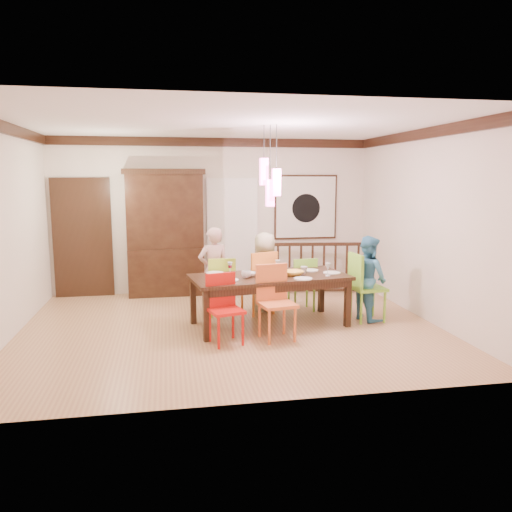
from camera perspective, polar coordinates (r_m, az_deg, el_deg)
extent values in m
plane|color=#A87751|center=(7.37, -2.86, -8.16)|extent=(6.00, 6.00, 0.00)
plane|color=white|center=(7.09, -3.05, 14.88)|extent=(6.00, 6.00, 0.00)
plane|color=silver|center=(9.56, -4.85, 4.60)|extent=(6.00, 0.00, 6.00)
plane|color=silver|center=(7.34, -26.90, 2.39)|extent=(0.00, 5.00, 5.00)
plane|color=silver|center=(8.03, 18.84, 3.35)|extent=(0.00, 5.00, 5.00)
cube|color=black|center=(9.62, -19.17, 1.77)|extent=(1.04, 0.07, 2.24)
cube|color=silver|center=(9.60, -2.72, 2.24)|extent=(0.97, 0.05, 2.22)
cube|color=black|center=(9.85, 5.68, 5.59)|extent=(1.25, 0.04, 1.25)
cube|color=silver|center=(9.83, 5.72, 5.58)|extent=(1.18, 0.02, 1.18)
cylinder|color=black|center=(9.81, 5.74, 5.46)|extent=(0.56, 0.01, 0.56)
cube|color=#FF4CA7|center=(7.20, 0.91, 9.61)|extent=(0.11, 0.11, 0.38)
cylinder|color=black|center=(7.22, 0.92, 12.95)|extent=(0.01, 0.01, 0.46)
cube|color=#FF4CA7|center=(7.14, 2.33, 8.41)|extent=(0.11, 0.11, 0.38)
cylinder|color=black|center=(7.15, 2.36, 12.38)|extent=(0.01, 0.01, 0.61)
cube|color=#FF4CA7|center=(7.17, 1.61, 7.22)|extent=(0.11, 0.11, 0.38)
cylinder|color=black|center=(7.18, 1.63, 11.77)|extent=(0.01, 0.01, 0.76)
cube|color=black|center=(7.31, 1.57, -2.42)|extent=(2.40, 1.35, 0.05)
cube|color=black|center=(7.68, -6.88, -4.80)|extent=(0.09, 0.09, 0.70)
cube|color=black|center=(8.07, 8.30, -4.15)|extent=(0.09, 0.09, 0.70)
cube|color=black|center=(6.84, -6.44, -6.51)|extent=(0.09, 0.09, 0.70)
cube|color=black|center=(7.28, 10.47, -5.66)|extent=(0.09, 0.09, 0.70)
cube|color=black|center=(7.76, 0.88, -2.32)|extent=(2.06, 0.34, 0.10)
cube|color=black|center=(6.89, 2.34, -3.77)|extent=(2.06, 0.34, 0.10)
cube|color=#A5CB2E|center=(7.94, -4.02, -3.54)|extent=(0.43, 0.43, 0.04)
cube|color=#A5CB2E|center=(7.89, -4.04, -1.75)|extent=(0.42, 0.04, 0.46)
cylinder|color=#A5CB2E|center=(7.81, -5.12, -5.51)|extent=(0.04, 0.04, 0.44)
cylinder|color=#A5CB2E|center=(7.85, -2.61, -5.42)|extent=(0.04, 0.04, 0.44)
cylinder|color=#A5CB2E|center=(8.14, -5.34, -4.92)|extent=(0.04, 0.04, 0.44)
cylinder|color=#A5CB2E|center=(8.18, -2.93, -4.83)|extent=(0.04, 0.04, 0.44)
cube|color=orange|center=(8.01, 0.20, -3.11)|extent=(0.59, 0.59, 0.04)
cube|color=orange|center=(7.96, 0.20, -1.18)|extent=(0.45, 0.20, 0.50)
cylinder|color=orange|center=(7.86, -0.90, -5.24)|extent=(0.04, 0.04, 0.48)
cylinder|color=orange|center=(7.93, 1.77, -5.12)|extent=(0.04, 0.04, 0.48)
cylinder|color=orange|center=(8.22, -1.32, -4.61)|extent=(0.04, 0.04, 0.48)
cylinder|color=orange|center=(8.28, 1.23, -4.51)|extent=(0.04, 0.04, 0.48)
cube|color=#75BE34|center=(8.24, 5.21, -3.28)|extent=(0.43, 0.43, 0.04)
cube|color=#75BE34|center=(8.19, 5.23, -1.65)|extent=(0.40, 0.07, 0.44)
cylinder|color=#75BE34|center=(8.09, 4.38, -5.08)|extent=(0.03, 0.03, 0.42)
cylinder|color=#75BE34|center=(8.18, 6.58, -4.97)|extent=(0.03, 0.03, 0.42)
cylinder|color=#75BE34|center=(8.40, 3.83, -4.56)|extent=(0.03, 0.03, 0.42)
cylinder|color=#75BE34|center=(8.48, 5.95, -4.46)|extent=(0.03, 0.03, 0.42)
cube|color=red|center=(6.56, -3.46, -6.28)|extent=(0.50, 0.50, 0.04)
cube|color=red|center=(6.50, -3.48, -4.19)|extent=(0.41, 0.14, 0.45)
cylinder|color=red|center=(6.45, -4.75, -8.66)|extent=(0.04, 0.04, 0.43)
cylinder|color=red|center=(6.49, -1.78, -8.53)|extent=(0.04, 0.04, 0.43)
cylinder|color=red|center=(6.77, -5.03, -7.82)|extent=(0.04, 0.04, 0.43)
cylinder|color=red|center=(6.81, -2.20, -7.70)|extent=(0.04, 0.04, 0.43)
cube|color=orange|center=(6.72, 2.42, -5.55)|extent=(0.52, 0.52, 0.04)
cube|color=orange|center=(6.65, 2.44, -3.30)|extent=(0.45, 0.12, 0.50)
cylinder|color=orange|center=(6.57, 1.19, -8.11)|extent=(0.04, 0.04, 0.47)
cylinder|color=orange|center=(6.65, 4.31, -7.93)|extent=(0.04, 0.04, 0.47)
cylinder|color=orange|center=(6.92, 0.59, -7.24)|extent=(0.04, 0.04, 0.47)
cylinder|color=orange|center=(6.99, 3.56, -7.08)|extent=(0.04, 0.04, 0.47)
cube|color=#78C231|center=(7.79, 12.67, -3.60)|extent=(0.49, 0.49, 0.04)
cube|color=#78C231|center=(7.74, 12.74, -1.58)|extent=(0.07, 0.47, 0.51)
cylinder|color=#78C231|center=(7.61, 11.83, -5.87)|extent=(0.04, 0.04, 0.49)
cylinder|color=#78C231|center=(7.76, 14.45, -5.68)|extent=(0.04, 0.04, 0.49)
cylinder|color=#78C231|center=(7.95, 10.81, -5.20)|extent=(0.04, 0.04, 0.49)
cylinder|color=#78C231|center=(8.09, 13.33, -5.03)|extent=(0.04, 0.04, 0.49)
cube|color=black|center=(9.43, -10.18, -1.75)|extent=(1.37, 0.44, 0.88)
cube|color=black|center=(9.31, -10.37, 5.11)|extent=(1.37, 0.40, 1.37)
cube|color=black|center=(9.50, -10.36, 5.19)|extent=(1.18, 0.02, 1.18)
cube|color=black|center=(9.29, -10.49, 9.46)|extent=(1.47, 0.44, 0.10)
cube|color=black|center=(9.28, 1.42, -1.66)|extent=(0.14, 0.14, 0.92)
cube|color=black|center=(9.94, 13.66, -1.22)|extent=(0.14, 0.14, 0.92)
cube|color=black|center=(9.48, 7.81, 1.35)|extent=(2.26, 0.39, 0.06)
cube|color=black|center=(9.64, 7.70, -3.84)|extent=(2.14, 0.36, 0.05)
imported|color=beige|center=(8.04, -4.86, -1.64)|extent=(0.56, 0.43, 1.39)
imported|color=#B9B28C|center=(8.13, 1.02, -1.81)|extent=(0.73, 0.58, 1.30)
imported|color=teal|center=(7.82, 12.71, -2.46)|extent=(0.65, 0.74, 1.30)
imported|color=#EDB843|center=(7.32, 4.29, -1.95)|extent=(0.35, 0.35, 0.07)
imported|color=white|center=(7.23, -0.56, -2.11)|extent=(0.25, 0.25, 0.06)
imported|color=silver|center=(7.10, -1.13, -2.12)|extent=(0.15, 0.15, 0.11)
imported|color=silver|center=(7.53, 5.51, -1.56)|extent=(0.12, 0.12, 0.10)
cylinder|color=white|center=(7.49, -4.71, -1.92)|extent=(0.26, 0.26, 0.01)
cylinder|color=white|center=(7.58, 0.94, -1.76)|extent=(0.26, 0.26, 0.01)
cylinder|color=white|center=(7.72, 6.17, -1.63)|extent=(0.26, 0.26, 0.01)
cylinder|color=white|center=(6.95, -3.07, -2.75)|extent=(0.26, 0.26, 0.01)
cylinder|color=white|center=(7.07, 5.40, -2.58)|extent=(0.26, 0.26, 0.01)
cylinder|color=white|center=(7.56, 8.66, -1.90)|extent=(0.26, 0.26, 0.01)
cube|color=#D83359|center=(6.94, 1.83, -2.77)|extent=(0.18, 0.14, 0.01)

